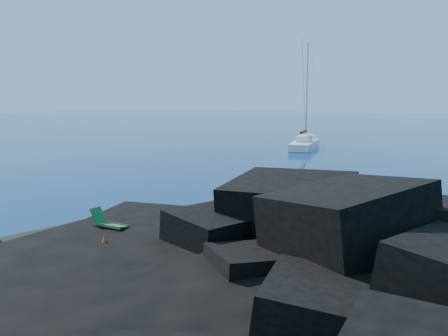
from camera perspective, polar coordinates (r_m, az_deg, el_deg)
The scene contains 9 objects.
ground at distance 22.71m, azimuth -22.69°, elevation -8.03°, with size 400.00×400.00×0.00m, color #031233.
headland at distance 15.92m, azimuth 12.56°, elevation -14.82°, with size 24.00×24.00×3.60m, color black, non-canonical shape.
beach at distance 19.31m, azimuth -14.80°, elevation -10.59°, with size 8.50×6.00×0.70m, color black.
surf_foam at distance 21.79m, azimuth -4.37°, elevation -8.05°, with size 10.00×8.00×0.06m, color white, non-canonical shape.
sailboat at distance 58.65m, azimuth 10.49°, elevation 2.57°, with size 2.73×13.04×13.67m, color silver, non-canonical shape.
deck_chair at distance 20.55m, azimuth -14.57°, elevation -6.64°, with size 1.72×0.75×1.18m, color #176B2C, non-canonical shape.
towel at distance 20.35m, azimuth -16.08°, elevation -8.51°, with size 1.96×0.93×0.05m, color white.
sunbather at distance 20.31m, azimuth -16.10°, elevation -8.12°, with size 1.79×0.44×0.24m, color #E5A978, non-canonical shape.
marker_cone at distance 18.62m, azimuth -15.34°, elevation -9.28°, with size 0.38×0.38×0.58m, color #D6470B.
Camera 1 is at (19.28, -10.18, 6.36)m, focal length 35.00 mm.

